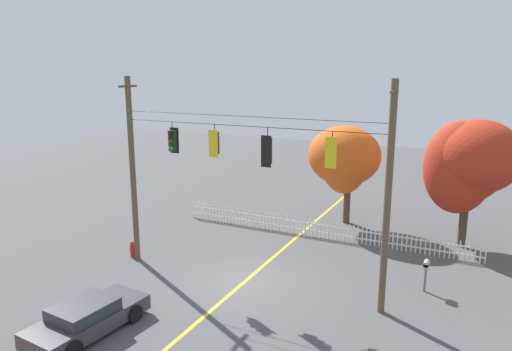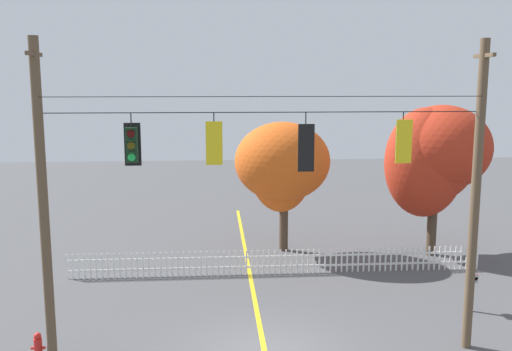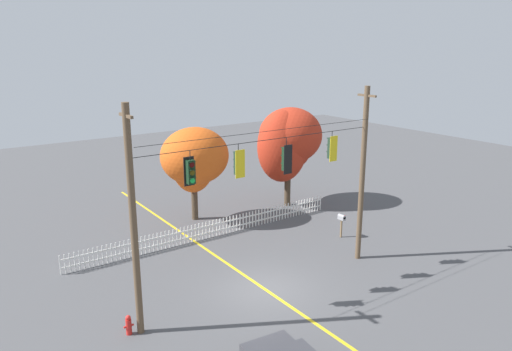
{
  "view_description": "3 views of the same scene",
  "coord_description": "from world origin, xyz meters",
  "px_view_note": "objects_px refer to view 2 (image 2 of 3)",
  "views": [
    {
      "loc": [
        8.77,
        -16.76,
        8.99
      ],
      "look_at": [
        -0.17,
        1.49,
        4.39
      ],
      "focal_mm": 33.31,
      "sensor_mm": 36.0,
      "label": 1
    },
    {
      "loc": [
        -1.35,
        -14.82,
        7.52
      ],
      "look_at": [
        -0.17,
        1.13,
        4.88
      ],
      "focal_mm": 39.86,
      "sensor_mm": 36.0,
      "label": 2
    },
    {
      "loc": [
        -11.54,
        -15.87,
        10.53
      ],
      "look_at": [
        0.24,
        1.06,
        4.97
      ],
      "focal_mm": 34.31,
      "sensor_mm": 36.0,
      "label": 3
    }
  ],
  "objects_px": {
    "traffic_signal_eastbound_side": "(132,145)",
    "autumn_maple_mid": "(434,157)",
    "traffic_signal_westbound_side": "(214,143)",
    "autumn_maple_near_fence": "(282,164)",
    "traffic_signal_southbound_primary": "(402,141)",
    "fire_hydrant": "(38,346)",
    "roadside_mailbox": "(472,279)",
    "traffic_signal_northbound_primary": "(305,147)"
  },
  "relations": [
    {
      "from": "traffic_signal_southbound_primary",
      "to": "fire_hydrant",
      "type": "height_order",
      "value": "traffic_signal_southbound_primary"
    },
    {
      "from": "traffic_signal_eastbound_side",
      "to": "autumn_maple_mid",
      "type": "xyz_separation_m",
      "value": [
        11.58,
        8.77,
        -1.57
      ]
    },
    {
      "from": "traffic_signal_eastbound_side",
      "to": "traffic_signal_westbound_side",
      "type": "distance_m",
      "value": 2.13
    },
    {
      "from": "fire_hydrant",
      "to": "roadside_mailbox",
      "type": "relative_size",
      "value": 0.58
    },
    {
      "from": "autumn_maple_near_fence",
      "to": "traffic_signal_eastbound_side",
      "type": "bearing_deg",
      "value": -118.28
    },
    {
      "from": "traffic_signal_eastbound_side",
      "to": "fire_hydrant",
      "type": "bearing_deg",
      "value": 177.65
    },
    {
      "from": "fire_hydrant",
      "to": "roadside_mailbox",
      "type": "height_order",
      "value": "roadside_mailbox"
    },
    {
      "from": "traffic_signal_southbound_primary",
      "to": "fire_hydrant",
      "type": "distance_m",
      "value": 11.37
    },
    {
      "from": "traffic_signal_eastbound_side",
      "to": "autumn_maple_mid",
      "type": "distance_m",
      "value": 14.61
    },
    {
      "from": "traffic_signal_southbound_primary",
      "to": "roadside_mailbox",
      "type": "bearing_deg",
      "value": 36.49
    },
    {
      "from": "traffic_signal_westbound_side",
      "to": "traffic_signal_northbound_primary",
      "type": "relative_size",
      "value": 0.87
    },
    {
      "from": "autumn_maple_mid",
      "to": "roadside_mailbox",
      "type": "height_order",
      "value": "autumn_maple_mid"
    },
    {
      "from": "traffic_signal_eastbound_side",
      "to": "traffic_signal_northbound_primary",
      "type": "xyz_separation_m",
      "value": [
        4.54,
        -0.02,
        -0.1
      ]
    },
    {
      "from": "traffic_signal_southbound_primary",
      "to": "autumn_maple_mid",
      "type": "height_order",
      "value": "traffic_signal_southbound_primary"
    },
    {
      "from": "traffic_signal_westbound_side",
      "to": "autumn_maple_mid",
      "type": "xyz_separation_m",
      "value": [
        9.46,
        8.79,
        -1.61
      ]
    },
    {
      "from": "traffic_signal_eastbound_side",
      "to": "traffic_signal_southbound_primary",
      "type": "xyz_separation_m",
      "value": [
        7.16,
        -0.02,
        0.05
      ]
    },
    {
      "from": "traffic_signal_westbound_side",
      "to": "autumn_maple_near_fence",
      "type": "height_order",
      "value": "traffic_signal_westbound_side"
    },
    {
      "from": "traffic_signal_northbound_primary",
      "to": "traffic_signal_southbound_primary",
      "type": "xyz_separation_m",
      "value": [
        2.62,
        0.0,
        0.15
      ]
    },
    {
      "from": "traffic_signal_southbound_primary",
      "to": "traffic_signal_westbound_side",
      "type": "bearing_deg",
      "value": 180.0
    },
    {
      "from": "traffic_signal_westbound_side",
      "to": "traffic_signal_northbound_primary",
      "type": "height_order",
      "value": "same"
    },
    {
      "from": "traffic_signal_northbound_primary",
      "to": "autumn_maple_near_fence",
      "type": "xyz_separation_m",
      "value": [
        0.52,
        9.41,
        -1.8
      ]
    },
    {
      "from": "roadside_mailbox",
      "to": "traffic_signal_southbound_primary",
      "type": "bearing_deg",
      "value": -143.51
    },
    {
      "from": "autumn_maple_mid",
      "to": "autumn_maple_near_fence",
      "type": "bearing_deg",
      "value": 174.58
    },
    {
      "from": "traffic_signal_southbound_primary",
      "to": "autumn_maple_near_fence",
      "type": "distance_m",
      "value": 9.84
    },
    {
      "from": "traffic_signal_westbound_side",
      "to": "roadside_mailbox",
      "type": "height_order",
      "value": "traffic_signal_westbound_side"
    },
    {
      "from": "traffic_signal_southbound_primary",
      "to": "fire_hydrant",
      "type": "relative_size",
      "value": 1.73
    },
    {
      "from": "traffic_signal_eastbound_side",
      "to": "autumn_maple_mid",
      "type": "height_order",
      "value": "traffic_signal_eastbound_side"
    },
    {
      "from": "fire_hydrant",
      "to": "autumn_maple_mid",
      "type": "bearing_deg",
      "value": 31.16
    },
    {
      "from": "traffic_signal_southbound_primary",
      "to": "autumn_maple_near_fence",
      "type": "relative_size",
      "value": 0.23
    },
    {
      "from": "traffic_signal_eastbound_side",
      "to": "autumn_maple_near_fence",
      "type": "height_order",
      "value": "traffic_signal_eastbound_side"
    },
    {
      "from": "traffic_signal_westbound_side",
      "to": "traffic_signal_eastbound_side",
      "type": "bearing_deg",
      "value": 179.51
    },
    {
      "from": "traffic_signal_southbound_primary",
      "to": "fire_hydrant",
      "type": "xyz_separation_m",
      "value": [
        -9.9,
        0.13,
        -5.58
      ]
    },
    {
      "from": "traffic_signal_eastbound_side",
      "to": "traffic_signal_westbound_side",
      "type": "xyz_separation_m",
      "value": [
        2.12,
        -0.02,
        0.04
      ]
    },
    {
      "from": "fire_hydrant",
      "to": "traffic_signal_southbound_primary",
      "type": "bearing_deg",
      "value": -0.76
    },
    {
      "from": "traffic_signal_westbound_side",
      "to": "autumn_maple_mid",
      "type": "height_order",
      "value": "traffic_signal_westbound_side"
    },
    {
      "from": "traffic_signal_eastbound_side",
      "to": "fire_hydrant",
      "type": "height_order",
      "value": "traffic_signal_eastbound_side"
    },
    {
      "from": "traffic_signal_westbound_side",
      "to": "fire_hydrant",
      "type": "distance_m",
      "value": 7.4
    },
    {
      "from": "traffic_signal_westbound_side",
      "to": "autumn_maple_near_fence",
      "type": "xyz_separation_m",
      "value": [
        2.93,
        9.41,
        -1.94
      ]
    },
    {
      "from": "traffic_signal_eastbound_side",
      "to": "traffic_signal_northbound_primary",
      "type": "relative_size",
      "value": 0.89
    },
    {
      "from": "traffic_signal_northbound_primary",
      "to": "roadside_mailbox",
      "type": "distance_m",
      "value": 8.04
    },
    {
      "from": "traffic_signal_eastbound_side",
      "to": "roadside_mailbox",
      "type": "relative_size",
      "value": 1.03
    },
    {
      "from": "fire_hydrant",
      "to": "traffic_signal_westbound_side",
      "type": "bearing_deg",
      "value": -1.54
    }
  ]
}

